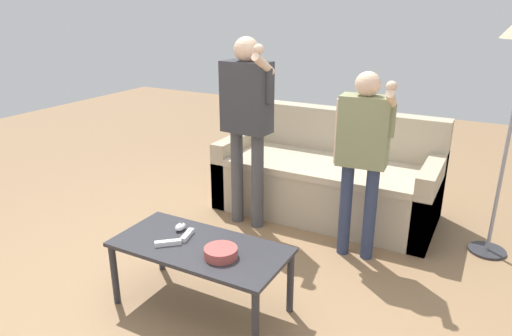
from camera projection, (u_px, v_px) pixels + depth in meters
name	position (u px, v px, depth m)	size (l,w,h in m)	color
ground_plane	(226.00, 286.00, 3.22)	(12.00, 12.00, 0.00)	#93704C
couch	(328.00, 179.00, 4.29)	(1.96, 0.88, 0.92)	#B7A88E
coffee_table	(200.00, 253.00, 2.87)	(1.10, 0.52, 0.45)	#2D2D33
snack_bowl	(221.00, 252.00, 2.71)	(0.20, 0.20, 0.06)	#B24C47
game_remote_nunchuk	(180.00, 227.00, 3.04)	(0.06, 0.09, 0.05)	white
player_right	(363.00, 145.00, 3.32)	(0.43, 0.28, 1.42)	#2D3856
player_left	(247.00, 112.00, 3.80)	(0.47, 0.34, 1.62)	#47474C
game_remote_wand_near	(168.00, 243.00, 2.85)	(0.15, 0.13, 0.03)	white
game_remote_wand_far	(187.00, 235.00, 2.95)	(0.07, 0.16, 0.03)	white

